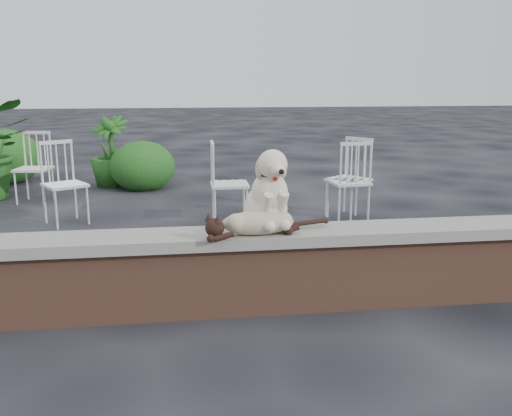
{
  "coord_description": "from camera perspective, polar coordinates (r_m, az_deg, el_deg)",
  "views": [
    {
      "loc": [
        0.0,
        -3.74,
        1.62
      ],
      "look_at": [
        0.56,
        0.2,
        0.7
      ],
      "focal_mm": 39.2,
      "sensor_mm": 36.0,
      "label": 1
    }
  ],
  "objects": [
    {
      "name": "ground",
      "position": [
        4.07,
        -7.61,
        -10.54
      ],
      "size": [
        60.0,
        60.0,
        0.0
      ],
      "primitive_type": "plane",
      "color": "black",
      "rests_on": "ground"
    },
    {
      "name": "brick_wall",
      "position": [
        3.98,
        -7.72,
        -7.23
      ],
      "size": [
        6.0,
        0.3,
        0.5
      ],
      "primitive_type": "cube",
      "color": "brown",
      "rests_on": "ground"
    },
    {
      "name": "capstone",
      "position": [
        3.89,
        -7.85,
        -3.22
      ],
      "size": [
        6.2,
        0.4,
        0.08
      ],
      "primitive_type": "cube",
      "color": "slate",
      "rests_on": "brick_wall"
    },
    {
      "name": "dog",
      "position": [
        3.91,
        1.02,
        2.06
      ],
      "size": [
        0.48,
        0.58,
        0.59
      ],
      "primitive_type": null,
      "rotation": [
        0.0,
        0.0,
        0.21
      ],
      "color": "beige",
      "rests_on": "capstone"
    },
    {
      "name": "cat",
      "position": [
        3.8,
        0.17,
        -1.37
      ],
      "size": [
        1.14,
        0.49,
        0.19
      ],
      "primitive_type": null,
      "rotation": [
        0.0,
        0.0,
        0.21
      ],
      "color": "tan",
      "rests_on": "capstone"
    },
    {
      "name": "chair_b",
      "position": [
        8.04,
        -21.79,
        3.85
      ],
      "size": [
        0.64,
        0.64,
        0.94
      ],
      "primitive_type": null,
      "rotation": [
        0.0,
        0.0,
        -0.16
      ],
      "color": "white",
      "rests_on": "ground"
    },
    {
      "name": "chair_a",
      "position": [
        6.69,
        -18.94,
        2.39
      ],
      "size": [
        0.77,
        0.77,
        0.94
      ],
      "primitive_type": null,
      "rotation": [
        0.0,
        0.0,
        0.54
      ],
      "color": "white",
      "rests_on": "ground"
    },
    {
      "name": "chair_c",
      "position": [
        6.59,
        9.43,
        2.78
      ],
      "size": [
        0.61,
        0.61,
        0.94
      ],
      "primitive_type": null,
      "rotation": [
        0.0,
        0.0,
        3.23
      ],
      "color": "white",
      "rests_on": "ground"
    },
    {
      "name": "chair_e",
      "position": [
        6.36,
        -2.72,
        2.58
      ],
      "size": [
        0.57,
        0.57,
        0.94
      ],
      "primitive_type": null,
      "rotation": [
        0.0,
        0.0,
        1.55
      ],
      "color": "white",
      "rests_on": "ground"
    },
    {
      "name": "chair_d",
      "position": [
        6.76,
        9.41,
        3.03
      ],
      "size": [
        0.78,
        0.78,
        0.94
      ],
      "primitive_type": null,
      "rotation": [
        0.0,
        0.0,
        -0.93
      ],
      "color": "white",
      "rests_on": "ground"
    },
    {
      "name": "potted_plant_b",
      "position": [
        8.9,
        -14.69,
        5.63
      ],
      "size": [
        0.81,
        0.81,
        1.09
      ],
      "primitive_type": "imported",
      "rotation": [
        0.0,
        0.0,
        -0.43
      ],
      "color": "#1D4B15",
      "rests_on": "ground"
    }
  ]
}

